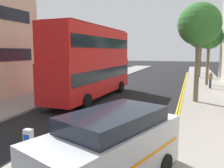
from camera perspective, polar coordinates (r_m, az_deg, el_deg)
name	(u,v)px	position (r m, az deg, el deg)	size (l,w,h in m)	color
sidewalk_right	(211,102)	(18.39, 23.49, -4.13)	(4.00, 80.00, 0.14)	gray
sidewalk_left	(58,92)	(21.64, -13.29, -1.91)	(4.00, 80.00, 0.14)	gray
kerb_line_outer	(180,107)	(16.40, 16.62, -5.46)	(0.10, 56.00, 0.01)	yellow
kerb_line_inner	(178,107)	(16.41, 16.06, -5.43)	(0.10, 56.00, 0.01)	yellow
traffic_island	(30,162)	(8.61, -19.77, -17.87)	(1.10, 2.20, 0.10)	gray
keep_left_bollard	(29,147)	(8.38, -19.97, -14.43)	(0.36, 0.28, 1.11)	silver
double_decker_bus_away	(92,61)	(18.29, -4.98, 5.81)	(3.12, 10.89, 5.64)	red
taxi_minivan	(109,150)	(6.52, -0.85, -16.19)	(3.42, 5.16, 2.12)	silver
pedestrian_far	(210,80)	(24.55, 23.27, 0.97)	(0.34, 0.22, 1.62)	#2D2D38
street_tree_near	(200,34)	(41.13, 21.13, 11.48)	(2.95, 2.95, 7.99)	#6B6047
street_tree_mid	(199,25)	(17.58, 20.87, 13.51)	(2.97, 2.97, 6.98)	#6B6047
street_tree_far	(201,37)	(34.78, 21.23, 10.93)	(3.43, 3.43, 7.43)	#6B6047
street_tree_distant	(209,36)	(27.06, 23.02, 10.84)	(2.80, 2.80, 6.66)	#6B6047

